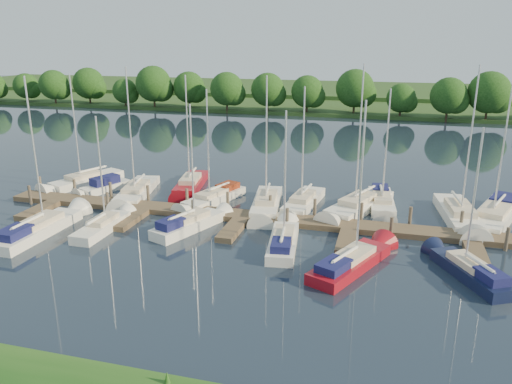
% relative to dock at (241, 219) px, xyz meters
% --- Properties ---
extents(ground, '(260.00, 260.00, 0.00)m').
position_rel_dock_xyz_m(ground, '(0.00, -7.31, -0.20)').
color(ground, '#171E2F').
rests_on(ground, ground).
extents(dock, '(40.00, 6.00, 0.40)m').
position_rel_dock_xyz_m(dock, '(0.00, 0.00, 0.00)').
color(dock, '#4E392C').
rests_on(dock, ground).
extents(mooring_pilings, '(38.24, 2.84, 2.00)m').
position_rel_dock_xyz_m(mooring_pilings, '(0.00, 1.13, 0.40)').
color(mooring_pilings, '#473D33').
rests_on(mooring_pilings, ground).
extents(far_shore, '(180.00, 30.00, 0.60)m').
position_rel_dock_xyz_m(far_shore, '(0.00, 67.69, 0.10)').
color(far_shore, '#28441A').
rests_on(far_shore, ground).
extents(distant_hill, '(220.00, 40.00, 1.40)m').
position_rel_dock_xyz_m(distant_hill, '(0.00, 92.69, 0.50)').
color(distant_hill, '#2D4E22').
rests_on(distant_hill, ground).
extents(treeline, '(144.50, 9.69, 8.22)m').
position_rel_dock_xyz_m(treeline, '(-0.49, 54.78, 3.82)').
color(treeline, '#38281C').
rests_on(treeline, ground).
extents(sailboat_n_0, '(4.45, 8.19, 10.59)m').
position_rel_dock_xyz_m(sailboat_n_0, '(-17.11, 5.53, 0.08)').
color(sailboat_n_0, white).
rests_on(sailboat_n_0, ground).
extents(motorboat, '(3.18, 5.22, 1.66)m').
position_rel_dock_xyz_m(motorboat, '(-14.16, 4.25, 0.15)').
color(motorboat, white).
rests_on(motorboat, ground).
extents(sailboat_n_2, '(3.71, 9.12, 11.36)m').
position_rel_dock_xyz_m(sailboat_n_2, '(-10.68, 3.62, 0.07)').
color(sailboat_n_2, white).
rests_on(sailboat_n_2, ground).
extents(sailboat_n_3, '(3.17, 8.35, 10.57)m').
position_rel_dock_xyz_m(sailboat_n_3, '(-6.99, 7.02, 0.08)').
color(sailboat_n_3, maroon).
rests_on(sailboat_n_3, ground).
extents(sailboat_n_4, '(3.84, 7.59, 9.75)m').
position_rel_dock_xyz_m(sailboat_n_4, '(-3.62, 3.70, 0.12)').
color(sailboat_n_4, white).
rests_on(sailboat_n_4, ground).
extents(sailboat_n_5, '(3.09, 8.62, 10.97)m').
position_rel_dock_xyz_m(sailboat_n_5, '(1.11, 3.23, 0.08)').
color(sailboat_n_5, white).
rests_on(sailboat_n_5, ground).
extents(sailboat_n_6, '(2.63, 7.92, 10.08)m').
position_rel_dock_xyz_m(sailboat_n_6, '(3.81, 4.50, 0.08)').
color(sailboat_n_6, white).
rests_on(sailboat_n_6, ground).
extents(sailboat_n_7, '(5.19, 9.13, 11.84)m').
position_rel_dock_xyz_m(sailboat_n_7, '(8.14, 4.72, 0.08)').
color(sailboat_n_7, white).
rests_on(sailboat_n_7, ground).
extents(sailboat_n_8, '(2.43, 7.82, 9.86)m').
position_rel_dock_xyz_m(sailboat_n_8, '(9.99, 6.40, 0.11)').
color(sailboat_n_8, white).
rests_on(sailboat_n_8, ground).
extents(sailboat_n_9, '(3.13, 9.39, 11.91)m').
position_rel_dock_xyz_m(sailboat_n_9, '(15.73, 4.42, 0.08)').
color(sailboat_n_9, white).
rests_on(sailboat_n_9, ground).
extents(sailboat_n_10, '(5.41, 10.01, 12.72)m').
position_rel_dock_xyz_m(sailboat_n_10, '(18.26, 5.19, 0.12)').
color(sailboat_n_10, white).
rests_on(sailboat_n_10, ground).
extents(sailboat_s_0, '(2.27, 8.81, 11.23)m').
position_rel_dock_xyz_m(sailboat_s_0, '(-12.97, -5.93, 0.13)').
color(sailboat_s_0, white).
rests_on(sailboat_s_0, ground).
extents(sailboat_s_1, '(1.59, 6.53, 8.49)m').
position_rel_dock_xyz_m(sailboat_s_1, '(-9.00, -4.18, 0.07)').
color(sailboat_s_1, white).
rests_on(sailboat_s_1, ground).
extents(sailboat_s_2, '(3.80, 7.07, 9.35)m').
position_rel_dock_xyz_m(sailboat_s_2, '(-3.10, -2.44, 0.14)').
color(sailboat_s_2, white).
rests_on(sailboat_s_2, ground).
extents(sailboat_s_3, '(2.48, 7.27, 9.24)m').
position_rel_dock_xyz_m(sailboat_s_3, '(3.99, -3.65, 0.12)').
color(sailboat_s_3, white).
rests_on(sailboat_s_3, ground).
extents(sailboat_s_4, '(4.65, 7.93, 10.28)m').
position_rel_dock_xyz_m(sailboat_s_4, '(8.65, -5.65, 0.11)').
color(sailboat_s_4, maroon).
rests_on(sailboat_s_4, ground).
extents(sailboat_s_5, '(4.36, 6.65, 8.99)m').
position_rel_dock_xyz_m(sailboat_s_5, '(15.20, -5.20, 0.13)').
color(sailboat_s_5, '#0F1635').
rests_on(sailboat_s_5, ground).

